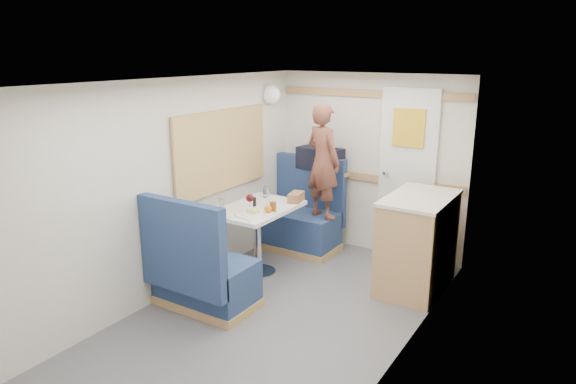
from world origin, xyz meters
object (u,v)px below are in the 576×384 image
Objects in this scene: dinette_table at (258,221)px; person at (323,161)px; orange_fruit at (268,209)px; salt_grinder at (269,201)px; galley_counter at (417,242)px; bench_far at (301,223)px; wine_glass at (250,199)px; tumbler_mid at (266,192)px; bench_near at (201,277)px; cheese_block at (253,211)px; bread_loaf at (296,197)px; tray at (256,215)px; beer_glass at (273,207)px; pepper_grinder at (255,202)px; tumbler_left at (220,205)px; duffel_bag at (320,159)px; dome_light at (271,95)px.

dinette_table is 0.74× the size of person.
salt_grinder is (-0.16, 0.25, -0.01)m from orange_fruit.
orange_fruit is (-1.24, -0.69, 0.31)m from galley_counter.
galley_counter is at bearing -12.10° from bench_far.
salt_grinder is (0.05, 0.26, -0.08)m from wine_glass.
tumbler_mid is at bearing 106.25° from wine_glass.
bench_near is at bearing 98.18° from person.
bread_loaf reaches higher than cheese_block.
person is 1.00m from orange_fruit.
person is 1.11m from tray.
beer_glass reaches higher than tray.
beer_glass is (0.35, -0.39, -0.01)m from tumbler_mid.
pepper_grinder is at bearing -92.53° from bench_far.
pepper_grinder is (-0.06, 0.15, -0.08)m from wine_glass.
wine_glass reaches higher than bread_loaf.
cheese_block is 0.35m from tumbler_left.
salt_grinder is (-0.15, 0.16, -0.01)m from beer_glass.
tumbler_left is at bearing -169.96° from tray.
galley_counter is at bearing 25.82° from beer_glass.
wine_glass reaches higher than beer_glass.
tray is 2.68× the size of tumbler_left.
pepper_grinder is at bearing 167.56° from beer_glass.
bench_near is 0.90m from wine_glass.
galley_counter is 5.48× the size of wine_glass.
beer_glass is at bearing -76.71° from duffel_bag.
bench_near reaches higher than salt_grinder.
salt_grinder is (0.07, 0.11, 0.20)m from dinette_table.
tray is (0.15, -0.23, 0.16)m from dinette_table.
galley_counter is at bearing 29.82° from cheese_block.
bench_near is 1.14× the size of galley_counter.
tray is 4.54× the size of orange_fruit.
cheese_block is at bearing -100.61° from bread_loaf.
cheese_block is 0.87× the size of tumbler_left.
dinette_table is 1.00m from person.
duffel_bag is at bearing 95.78° from orange_fruit.
duffel_bag is 1.61× the size of tray.
dome_light is 1.79× the size of tumbler_mid.
cheese_block is at bearing -57.18° from pepper_grinder.
wine_glass reaches higher than pepper_grinder.
wine_glass reaches higher than orange_fruit.
orange_fruit is 0.85× the size of salt_grinder.
duffel_bag is (0.10, 1.98, 0.73)m from bench_near.
bread_loaf is at bearing -37.68° from dome_light.
orange_fruit is (0.13, -1.26, -0.25)m from duffel_bag.
bread_loaf is (0.22, 0.38, 0.20)m from dinette_table.
tumbler_left is 0.65m from tumbler_mid.
bench_far is at bearing -103.70° from duffel_bag.
wine_glass is at bearing 91.85° from person.
cheese_block is 0.63× the size of wine_glass.
tumbler_mid is at bearing 95.90° from bench_near.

